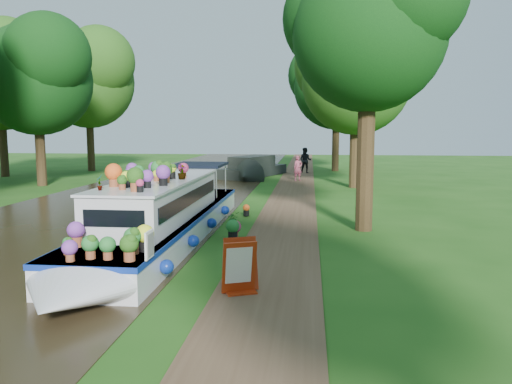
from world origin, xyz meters
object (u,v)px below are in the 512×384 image
object	(u,v)px
second_boat	(252,169)
pedestrian_pink	(298,168)
sandwich_board	(240,269)
plant_boat	(161,215)
pedestrian_dark	(305,160)

from	to	relation	value
second_boat	pedestrian_pink	xyz separation A→B (m)	(3.17, -2.29, 0.24)
second_boat	sandwich_board	xyz separation A→B (m)	(2.53, -24.21, -0.06)
sandwich_board	pedestrian_pink	bearing A→B (deg)	66.10
plant_boat	sandwich_board	distance (m)	5.06
pedestrian_dark	second_boat	bearing A→B (deg)	-126.19
plant_boat	pedestrian_pink	bearing A→B (deg)	78.79
plant_boat	sandwich_board	world-z (taller)	plant_boat
sandwich_board	pedestrian_pink	distance (m)	21.93
second_boat	pedestrian_dark	distance (m)	4.73
second_boat	pedestrian_dark	xyz separation A→B (m)	(3.59, 3.05, 0.39)
sandwich_board	plant_boat	bearing A→B (deg)	102.68
plant_boat	pedestrian_pink	world-z (taller)	plant_boat
plant_boat	second_boat	xyz separation A→B (m)	(0.35, 20.08, -0.27)
pedestrian_pink	pedestrian_dark	bearing A→B (deg)	60.66
plant_boat	pedestrian_dark	distance (m)	23.46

